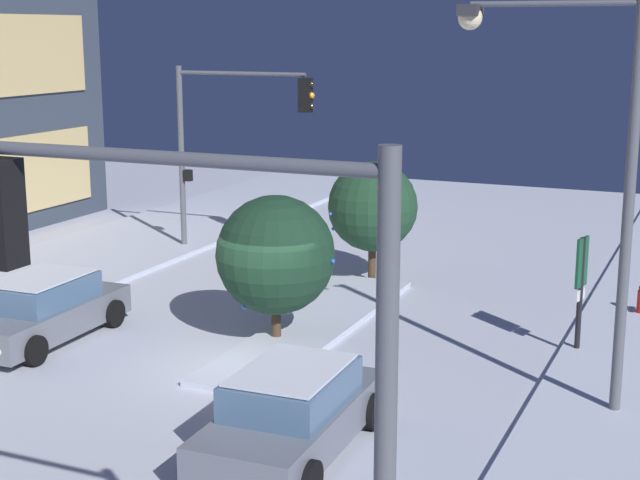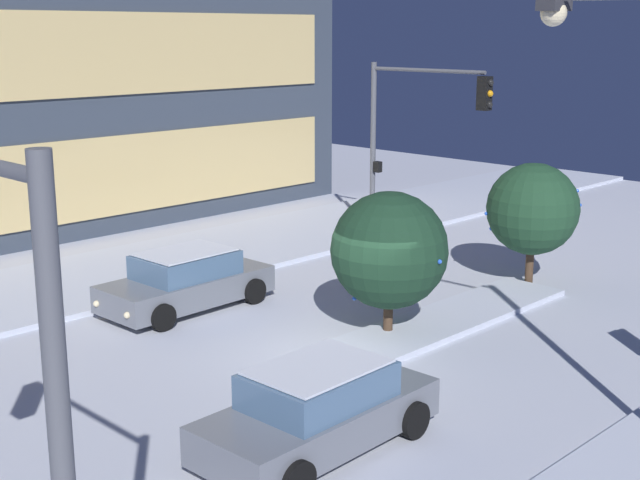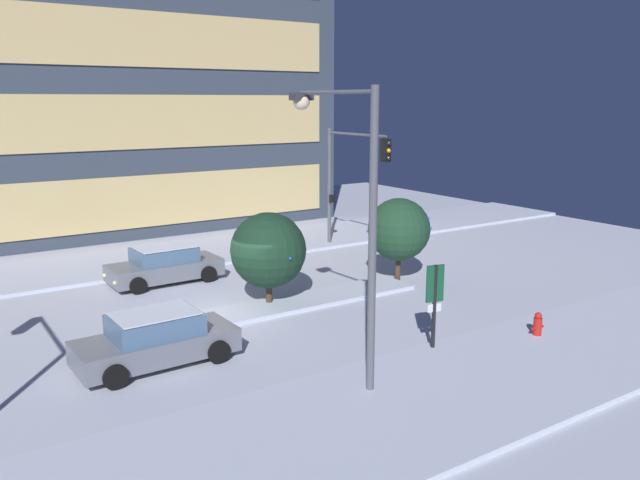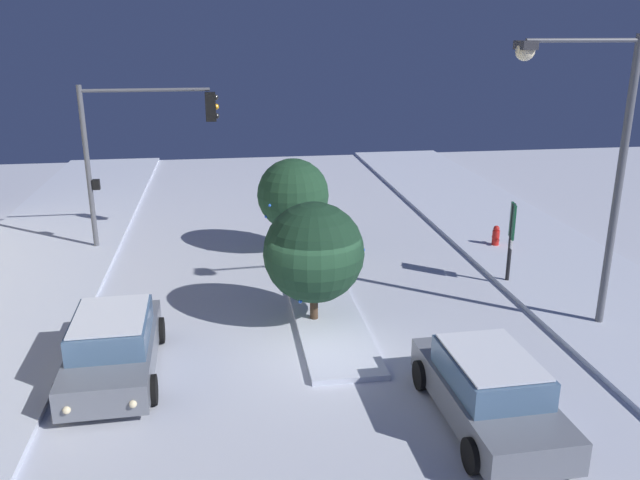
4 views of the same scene
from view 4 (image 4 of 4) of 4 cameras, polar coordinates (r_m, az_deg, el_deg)
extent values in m
plane|color=silver|center=(16.22, 0.17, -9.89)|extent=(52.00, 52.00, 0.00)
cube|color=silver|center=(18.87, 0.14, -5.47)|extent=(9.00, 1.80, 0.14)
cube|color=slate|center=(13.82, 14.59, -13.35)|extent=(4.41, 1.94, 0.66)
cube|color=slate|center=(13.52, 14.80, -11.14)|extent=(2.40, 1.70, 0.60)
cube|color=white|center=(13.37, 14.91, -9.88)|extent=(2.22, 1.59, 0.04)
sphere|color=#F9E5B2|center=(15.39, 9.08, -9.67)|extent=(0.16, 0.16, 0.16)
sphere|color=#F9E5B2|center=(15.82, 13.37, -9.16)|extent=(0.16, 0.16, 0.16)
cylinder|color=black|center=(14.76, 8.92, -11.70)|extent=(0.67, 0.24, 0.66)
cylinder|color=black|center=(15.40, 15.46, -10.83)|extent=(0.67, 0.24, 0.66)
cylinder|color=black|center=(12.51, 13.34, -18.02)|extent=(0.67, 0.24, 0.66)
cylinder|color=black|center=(13.27, 20.90, -16.52)|extent=(0.67, 0.24, 0.66)
cube|color=slate|center=(15.79, -17.71, -9.48)|extent=(4.44, 1.96, 0.66)
cube|color=slate|center=(15.52, -17.93, -7.48)|extent=(2.41, 1.73, 0.60)
cube|color=white|center=(15.39, -18.05, -6.35)|extent=(2.24, 1.61, 0.04)
sphere|color=#F9E5B2|center=(13.79, -16.18, -13.74)|extent=(0.16, 0.16, 0.16)
sphere|color=#F9E5B2|center=(14.01, -21.45, -13.80)|extent=(0.16, 0.16, 0.16)
cylinder|color=black|center=(14.50, -14.64, -12.68)|extent=(0.67, 0.24, 0.66)
cylinder|color=black|center=(14.80, -21.97, -12.82)|extent=(0.67, 0.24, 0.66)
cylinder|color=black|center=(17.06, -13.95, -7.74)|extent=(0.67, 0.24, 0.66)
cylinder|color=black|center=(17.32, -20.13, -7.96)|extent=(0.67, 0.24, 0.66)
cylinder|color=#565960|center=(24.15, -19.77, 5.81)|extent=(0.18, 0.18, 5.84)
cylinder|color=#565960|center=(23.43, -15.15, 12.65)|extent=(0.12, 4.35, 0.12)
cube|color=black|center=(23.35, -9.62, 11.51)|extent=(0.32, 0.36, 1.00)
sphere|color=black|center=(23.32, -9.19, 12.31)|extent=(0.20, 0.20, 0.20)
sphere|color=orange|center=(23.35, -9.15, 11.53)|extent=(0.20, 0.20, 0.20)
sphere|color=black|center=(23.39, -9.11, 10.76)|extent=(0.20, 0.20, 0.20)
cube|color=black|center=(24.21, -19.13, 4.65)|extent=(0.20, 0.24, 0.36)
cylinder|color=#565960|center=(17.95, 24.80, 4.02)|extent=(0.20, 0.20, 7.52)
cylinder|color=#565960|center=(16.70, 22.27, 15.99)|extent=(0.26, 2.91, 0.10)
cube|color=#333338|center=(15.96, 17.70, 16.06)|extent=(0.56, 0.36, 0.20)
sphere|color=#F9E5B2|center=(15.96, 17.65, 15.60)|extent=(0.44, 0.44, 0.44)
cylinder|color=red|center=(24.33, 15.22, 0.05)|extent=(0.26, 0.26, 0.69)
sphere|color=red|center=(24.21, 15.30, 0.98)|extent=(0.22, 0.22, 0.22)
cylinder|color=red|center=(24.17, 15.40, -0.01)|extent=(0.12, 0.10, 0.10)
cylinder|color=red|center=(24.48, 15.07, 0.25)|extent=(0.12, 0.10, 0.10)
cylinder|color=black|center=(20.73, 16.44, -0.40)|extent=(0.12, 0.12, 2.61)
cube|color=#144C2D|center=(20.51, 16.63, 1.62)|extent=(0.55, 0.18, 1.09)
cube|color=white|center=(20.72, 16.45, -0.30)|extent=(0.44, 0.15, 0.24)
cylinder|color=#473323|center=(22.99, -2.34, 0.16)|extent=(0.22, 0.22, 1.08)
sphere|color=#1E4228|center=(22.55, -2.39, 4.04)|extent=(2.50, 2.50, 2.50)
sphere|color=blue|center=(23.46, -0.38, 4.89)|extent=(0.10, 0.10, 0.10)
sphere|color=blue|center=(23.29, -0.51, 5.79)|extent=(0.10, 0.10, 0.10)
sphere|color=blue|center=(22.19, -4.79, 2.07)|extent=(0.10, 0.10, 0.10)
sphere|color=blue|center=(21.64, -4.46, 3.06)|extent=(0.10, 0.10, 0.10)
sphere|color=blue|center=(23.76, -2.51, 4.91)|extent=(0.10, 0.10, 0.10)
sphere|color=blue|center=(23.29, -4.95, 3.72)|extent=(0.10, 0.10, 0.10)
cylinder|color=#473323|center=(17.56, -0.54, -5.99)|extent=(0.22, 0.22, 0.89)
sphere|color=#193823|center=(16.97, -0.55, -1.10)|extent=(2.68, 2.68, 2.68)
sphere|color=blue|center=(17.90, -1.92, 1.83)|extent=(0.10, 0.10, 0.10)
sphere|color=blue|center=(17.77, -4.14, -1.40)|extent=(0.10, 0.10, 0.10)
sphere|color=blue|center=(17.29, 3.84, -0.88)|extent=(0.10, 0.10, 0.10)
sphere|color=blue|center=(18.07, -1.30, -3.58)|extent=(0.10, 0.10, 0.10)
sphere|color=blue|center=(16.70, -1.76, -5.44)|extent=(0.10, 0.10, 0.10)
camera|label=1|loc=(11.73, 93.02, -4.47)|focal=53.46mm
camera|label=2|loc=(14.64, 76.67, 1.32)|focal=49.23mm
camera|label=3|loc=(22.14, 68.18, 5.76)|focal=36.03mm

